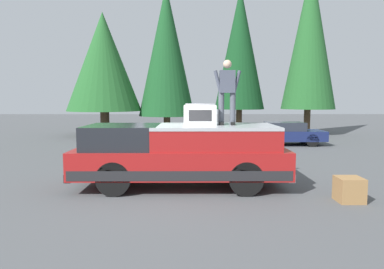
# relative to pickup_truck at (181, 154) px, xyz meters

# --- Properties ---
(ground_plane) EXTENTS (90.00, 90.00, 0.00)m
(ground_plane) POSITION_rel_pickup_truck_xyz_m (-0.15, 0.67, -0.87)
(ground_plane) COLOR #4C4F51
(pickup_truck) EXTENTS (2.01, 5.54, 1.65)m
(pickup_truck) POSITION_rel_pickup_truck_xyz_m (0.00, 0.00, 0.00)
(pickup_truck) COLOR maroon
(pickup_truck) RESTS_ON ground
(compressor_unit) EXTENTS (0.65, 0.84, 0.56)m
(compressor_unit) POSITION_rel_pickup_truck_xyz_m (0.09, -0.50, 1.05)
(compressor_unit) COLOR white
(compressor_unit) RESTS_ON pickup_truck
(person_on_truck_bed) EXTENTS (0.29, 0.72, 1.69)m
(person_on_truck_bed) POSITION_rel_pickup_truck_xyz_m (0.05, -1.21, 1.68)
(person_on_truck_bed) COLOR #4C515B
(person_on_truck_bed) RESTS_ON pickup_truck
(parked_car_navy) EXTENTS (1.64, 4.10, 1.16)m
(parked_car_navy) POSITION_rel_pickup_truck_xyz_m (8.58, -4.96, -0.29)
(parked_car_navy) COLOR navy
(parked_car_navy) RESTS_ON ground
(wooden_crate) EXTENTS (0.56, 0.56, 0.56)m
(wooden_crate) POSITION_rel_pickup_truck_xyz_m (-1.38, -3.87, -0.59)
(wooden_crate) COLOR olive
(wooden_crate) RESTS_ON ground
(conifer_far_left) EXTENTS (3.43, 3.43, 10.94)m
(conifer_far_left) POSITION_rel_pickup_truck_xyz_m (13.84, -7.92, 5.42)
(conifer_far_left) COLOR #4C3826
(conifer_far_left) RESTS_ON ground
(conifer_left) EXTENTS (3.21, 3.21, 9.47)m
(conifer_left) POSITION_rel_pickup_truck_xyz_m (13.81, -3.44, 4.69)
(conifer_left) COLOR #4C3826
(conifer_left) RESTS_ON ground
(conifer_center_left) EXTENTS (3.63, 3.63, 9.59)m
(conifer_center_left) POSITION_rel_pickup_truck_xyz_m (13.89, 1.29, 4.53)
(conifer_center_left) COLOR #4C3826
(conifer_center_left) RESTS_ON ground
(conifer_center_right) EXTENTS (4.72, 4.72, 7.76)m
(conifer_center_right) POSITION_rel_pickup_truck_xyz_m (13.47, 5.26, 3.78)
(conifer_center_right) COLOR #4C3826
(conifer_center_right) RESTS_ON ground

